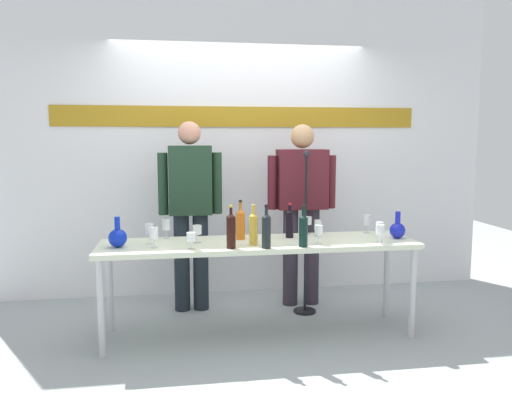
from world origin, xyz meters
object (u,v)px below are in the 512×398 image
object	(u,v)px
presenter_left	(190,205)
wine_glass_left_4	(150,229)
wine_bottle_0	(253,228)
wine_bottle_3	(266,230)
decanter_blue_left	(118,237)
wine_glass_left_2	(154,233)
wine_bottle_1	(240,223)
wine_bottle_5	(290,222)
display_table	(259,249)
decanter_blue_right	(397,229)
wine_glass_right_1	(318,226)
wine_glass_right_5	(380,230)
presenter_right	(302,201)
microphone_stand	(305,260)
wine_glass_right_0	(380,227)
wine_bottle_2	(303,229)
wine_glass_right_3	(367,220)
wine_glass_left_1	(166,225)
wine_glass_right_4	(308,221)
wine_bottle_4	(231,230)
wine_glass_left_0	(197,230)
wine_glass_left_3	(191,237)
wine_glass_right_2	(319,231)

from	to	relation	value
presenter_left	wine_glass_left_4	size ratio (longest dim) A/B	10.92
wine_bottle_0	wine_bottle_3	world-z (taller)	wine_bottle_3
decanter_blue_left	wine_glass_left_2	size ratio (longest dim) A/B	1.49
wine_bottle_1	wine_bottle_5	xyz separation A→B (m)	(0.41, 0.01, -0.00)
display_table	decanter_blue_right	distance (m)	1.15
wine_bottle_1	wine_glass_right_1	world-z (taller)	wine_bottle_1
wine_glass_right_5	display_table	bearing A→B (deg)	165.85
presenter_right	microphone_stand	distance (m)	0.56
wine_glass_right_0	wine_glass_left_4	bearing A→B (deg)	173.85
wine_bottle_2	wine_glass_left_4	bearing A→B (deg)	166.11
wine_bottle_0	wine_glass_right_5	distance (m)	0.98
wine_glass_right_3	wine_glass_right_5	xyz separation A→B (m)	(-0.07, -0.44, -0.00)
wine_bottle_0	wine_glass_right_0	world-z (taller)	wine_bottle_0
wine_bottle_2	wine_glass_right_5	size ratio (longest dim) A/B	2.12
wine_glass_right_1	wine_bottle_1	bearing A→B (deg)	179.00
wine_bottle_2	wine_bottle_3	bearing A→B (deg)	-178.93
wine_glass_left_1	decanter_blue_right	bearing A→B (deg)	-8.19
display_table	presenter_left	bearing A→B (deg)	126.99
decanter_blue_right	wine_glass_right_4	bearing A→B (deg)	157.15
wine_bottle_4	wine_glass_left_4	size ratio (longest dim) A/B	2.04
decanter_blue_left	wine_bottle_2	bearing A→B (deg)	-8.35
decanter_blue_left	wine_glass_left_0	bearing A→B (deg)	5.75
decanter_blue_left	wine_bottle_3	bearing A→B (deg)	-10.74
display_table	wine_glass_left_3	xyz separation A→B (m)	(-0.54, -0.20, 0.15)
wine_bottle_2	decanter_blue_left	bearing A→B (deg)	171.65
wine_glass_left_3	wine_glass_right_0	size ratio (longest dim) A/B	0.79
presenter_left	wine_glass_left_4	bearing A→B (deg)	-117.36
wine_glass_right_2	wine_glass_right_3	size ratio (longest dim) A/B	0.91
wine_glass_right_1	wine_glass_right_2	world-z (taller)	wine_glass_right_2
display_table	wine_bottle_5	world-z (taller)	wine_bottle_5
display_table	wine_bottle_2	xyz separation A→B (m)	(0.30, -0.24, 0.19)
decanter_blue_left	wine_glass_left_0	world-z (taller)	decanter_blue_left
decanter_blue_right	wine_bottle_1	size ratio (longest dim) A/B	0.69
wine_bottle_3	microphone_stand	xyz separation A→B (m)	(0.48, 0.69, -0.41)
wine_bottle_5	wine_glass_left_4	bearing A→B (deg)	-176.01
wine_bottle_0	wine_glass_right_4	bearing A→B (deg)	34.63
wine_bottle_4	wine_glass_right_5	world-z (taller)	wine_bottle_4
wine_bottle_2	wine_glass_right_5	bearing A→B (deg)	1.10
wine_glass_right_3	wine_bottle_2	bearing A→B (deg)	-146.13
decanter_blue_left	wine_glass_left_4	size ratio (longest dim) A/B	1.46
wine_bottle_3	wine_bottle_0	bearing A→B (deg)	119.50
presenter_right	decanter_blue_right	bearing A→B (deg)	-49.20
wine_bottle_0	wine_glass_left_1	size ratio (longest dim) A/B	1.94
wine_bottle_0	wine_glass_left_3	world-z (taller)	wine_bottle_0
presenter_left	wine_glass_left_4	xyz separation A→B (m)	(-0.33, -0.64, -0.10)
decanter_blue_left	wine_bottle_0	bearing A→B (deg)	-4.07
wine_glass_right_0	display_table	bearing A→B (deg)	170.91
wine_bottle_2	wine_glass_right_2	size ratio (longest dim) A/B	2.18
wine_glass_right_5	wine_bottle_3	bearing A→B (deg)	-178.91
wine_glass_right_4	microphone_stand	size ratio (longest dim) A/B	0.10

